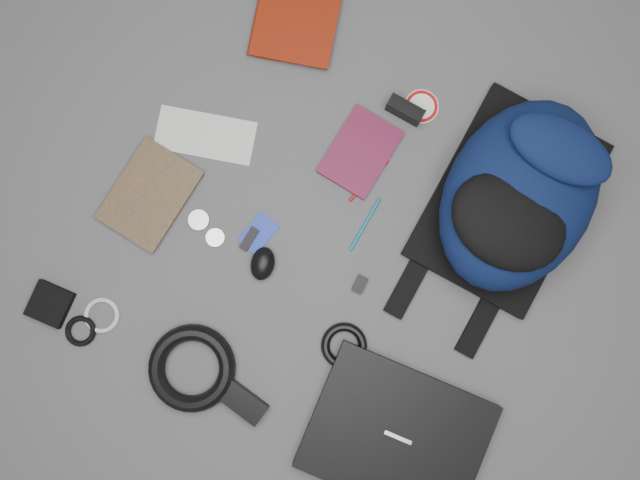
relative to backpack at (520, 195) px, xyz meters
The scene contains 23 objects.
ground 0.48m from the backpack, 136.28° to the right, with size 4.00×4.00×0.00m, color #4F4F51.
backpack is the anchor object (origin of this frame).
laptop 0.63m from the backpack, 84.33° to the right, with size 0.41×0.32×0.04m, color black.
textbook_red 0.79m from the backpack, behind, with size 0.20×0.28×0.03m, color maroon.
comic_book 0.95m from the backpack, 151.93° to the right, with size 0.17×0.24×0.02m, color #AA7D0C.
envelope 0.77m from the backpack, 160.76° to the right, with size 0.24×0.11×0.00m, color silver.
dvd_case 0.39m from the backpack, 166.93° to the right, with size 0.14×0.19×0.02m, color #4C0E25.
compact_camera 0.34m from the backpack, behind, with size 0.09×0.03×0.05m, color black.
sticker_disc 0.33m from the backpack, 162.64° to the left, with size 0.09×0.09×0.00m, color white.
pen_teal 0.37m from the backpack, 138.90° to the right, with size 0.01×0.01×0.15m, color #0E6780.
pen_red 0.36m from the backpack, 156.71° to the right, with size 0.01×0.01×0.14m, color #B20D0D.
id_badge 0.62m from the backpack, 140.82° to the right, with size 0.06×0.09×0.00m, color #1830B6.
usb_black 0.65m from the backpack, 139.85° to the right, with size 0.02×0.06×0.01m, color black.
key_fob 0.43m from the backpack, 118.68° to the right, with size 0.03×0.04×0.01m, color black.
mouse 0.62m from the backpack, 133.76° to the right, with size 0.06×0.08×0.04m, color black.
headphone_left 0.76m from the backpack, 144.72° to the right, with size 0.05×0.05×0.01m, color #BAB9BC.
headphone_right 0.73m from the backpack, 141.08° to the right, with size 0.05×0.05×0.01m, color silver.
cable_coil 0.54m from the backpack, 106.88° to the right, with size 0.11×0.11×0.02m, color black.
power_brick 0.81m from the backpack, 111.80° to the right, with size 0.13×0.06×0.03m, color black.
power_cord_coil 0.87m from the backpack, 120.40° to the right, with size 0.21×0.21×0.04m, color black.
pouch 1.14m from the backpack, 135.55° to the right, with size 0.09×0.09×0.02m, color black.
earbud_coil 1.09m from the backpack, 131.31° to the right, with size 0.08×0.08×0.01m, color black.
white_cable_coil 1.03m from the backpack, 132.50° to the right, with size 0.09×0.09×0.01m, color silver.
Camera 1 is at (0.05, -0.08, 1.53)m, focal length 35.00 mm.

